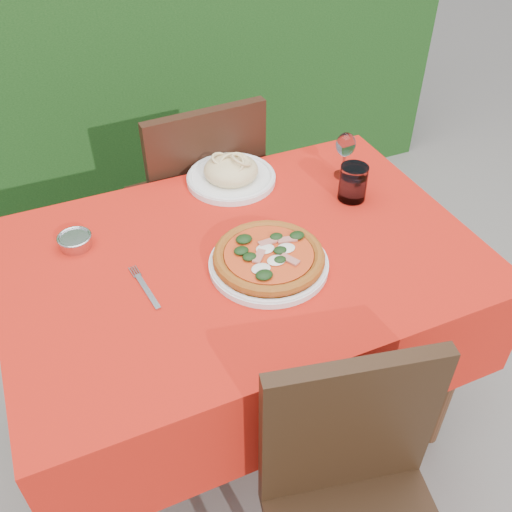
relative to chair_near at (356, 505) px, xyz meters
name	(u,v)px	position (x,y,z in m)	size (l,w,h in m)	color
ground	(245,413)	(-0.01, 0.63, -0.50)	(60.00, 60.00, 0.00)	#68625E
hedge	(105,14)	(-0.01, 2.18, 0.42)	(3.20, 0.55, 1.78)	black
dining_table	(243,293)	(-0.01, 0.63, 0.10)	(1.26, 0.86, 0.75)	#4B2818
chair_near	(356,505)	(0.00, 0.00, 0.00)	(0.47, 0.47, 0.87)	black
chair_far	(200,198)	(0.06, 1.22, 0.03)	(0.44, 0.44, 0.93)	black
pizza_plate	(269,259)	(0.03, 0.55, 0.27)	(0.37, 0.37, 0.06)	white
pasta_plate	(231,173)	(0.10, 0.96, 0.28)	(0.28, 0.28, 0.08)	white
water_glass	(353,184)	(0.39, 0.73, 0.30)	(0.08, 0.08, 0.11)	silver
wine_glass	(346,146)	(0.43, 0.85, 0.35)	(0.06, 0.06, 0.15)	silver
fork	(148,291)	(-0.28, 0.58, 0.25)	(0.02, 0.19, 0.00)	#B2B3B9
steel_ramekin	(75,242)	(-0.41, 0.84, 0.26)	(0.09, 0.09, 0.03)	#BABAC1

